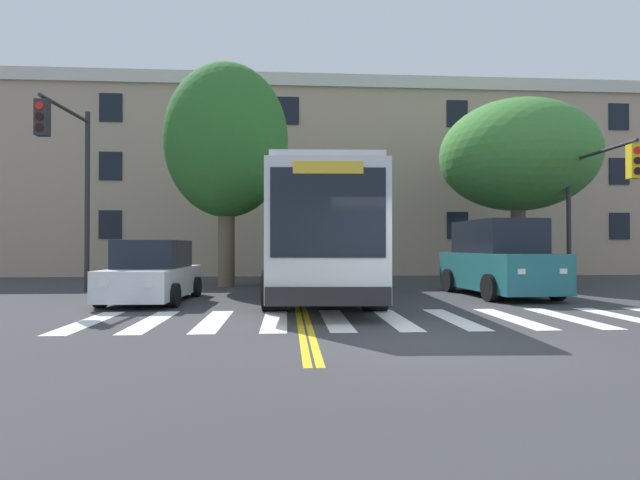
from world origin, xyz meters
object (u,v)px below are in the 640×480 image
(street_tree_curbside_large, at_px, (518,156))
(traffic_light_far_corner, at_px, (71,165))
(traffic_light_near_corner, at_px, (594,189))
(street_tree_curbside_small, at_px, (227,141))
(city_bus, at_px, (321,236))
(car_teal_far_lane, at_px, (498,260))
(car_white_near_lane, at_px, (153,273))

(street_tree_curbside_large, bearing_deg, traffic_light_far_corner, -167.35)
(traffic_light_near_corner, bearing_deg, traffic_light_far_corner, 179.95)
(street_tree_curbside_small, bearing_deg, traffic_light_near_corner, -13.89)
(city_bus, height_order, car_teal_far_lane, city_bus)
(car_teal_far_lane, relative_size, street_tree_curbside_large, 0.57)
(traffic_light_far_corner, bearing_deg, city_bus, -4.73)
(car_white_near_lane, relative_size, street_tree_curbside_large, 0.50)
(car_white_near_lane, xyz_separation_m, street_tree_curbside_large, (12.93, 5.59, 4.36))
(traffic_light_near_corner, bearing_deg, car_white_near_lane, -171.81)
(traffic_light_far_corner, height_order, street_tree_curbside_small, street_tree_curbside_small)
(traffic_light_far_corner, bearing_deg, traffic_light_near_corner, -0.05)
(car_teal_far_lane, bearing_deg, traffic_light_near_corner, 15.65)
(city_bus, height_order, car_white_near_lane, city_bus)
(traffic_light_near_corner, bearing_deg, car_teal_far_lane, -164.35)
(traffic_light_near_corner, xyz_separation_m, traffic_light_far_corner, (-16.86, 0.02, 0.63))
(traffic_light_far_corner, bearing_deg, car_white_near_lane, -33.38)
(car_teal_far_lane, xyz_separation_m, street_tree_curbside_small, (-8.69, 4.14, 4.38))
(city_bus, xyz_separation_m, car_white_near_lane, (-4.68, -1.36, -1.06))
(traffic_light_near_corner, distance_m, traffic_light_far_corner, 16.87)
(city_bus, distance_m, car_teal_far_lane, 5.45)
(car_teal_far_lane, distance_m, street_tree_curbside_large, 6.81)
(traffic_light_near_corner, height_order, street_tree_curbside_small, street_tree_curbside_small)
(car_teal_far_lane, xyz_separation_m, traffic_light_far_corner, (-13.10, 1.07, 2.96))
(car_teal_far_lane, distance_m, traffic_light_near_corner, 4.55)
(traffic_light_near_corner, height_order, street_tree_curbside_large, street_tree_curbside_large)
(car_teal_far_lane, distance_m, traffic_light_far_corner, 13.47)
(street_tree_curbside_large, relative_size, street_tree_curbside_small, 1.01)
(street_tree_curbside_large, bearing_deg, city_bus, -152.88)
(city_bus, height_order, traffic_light_near_corner, traffic_light_near_corner)
(city_bus, xyz_separation_m, street_tree_curbside_small, (-3.32, 3.71, 3.63))
(city_bus, distance_m, traffic_light_near_corner, 9.30)
(car_white_near_lane, height_order, street_tree_curbside_small, street_tree_curbside_small)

